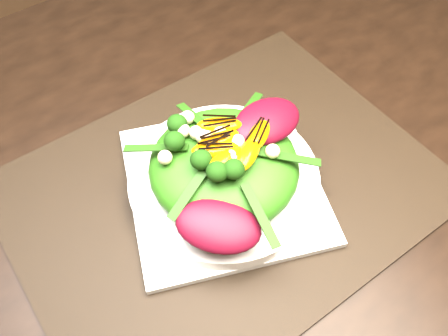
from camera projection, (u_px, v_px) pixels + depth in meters
floor at (234, 305)px, 1.30m from camera, size 4.00×4.00×0.01m
dining_table at (243, 132)px, 0.71m from camera, size 1.60×0.90×0.75m
placemat at (224, 188)px, 0.62m from camera, size 0.54×0.41×0.00m
plate_base at (224, 185)px, 0.62m from camera, size 0.31×0.31×0.01m
salad_bowl at (224, 179)px, 0.61m from camera, size 0.29×0.29×0.02m
lettuce_mound at (224, 166)px, 0.58m from camera, size 0.21×0.21×0.06m
radicchio_leaf at (267, 121)px, 0.58m from camera, size 0.10×0.07×0.02m
orange_segment at (208, 138)px, 0.56m from camera, size 0.06×0.03×0.01m
broccoli_floret at (174, 158)px, 0.54m from camera, size 0.04×0.04×0.04m
macadamia_nut at (259, 150)px, 0.55m from camera, size 0.02×0.02×0.02m
balsamic_drizzle at (207, 134)px, 0.55m from camera, size 0.05×0.01×0.00m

